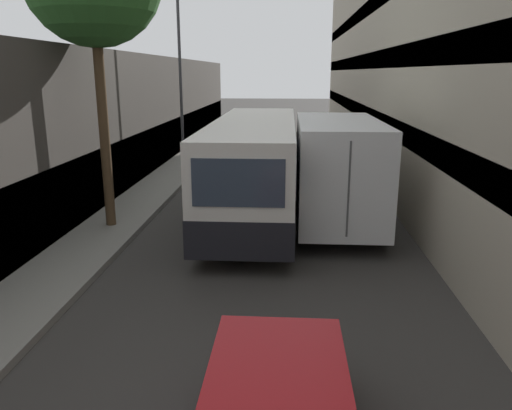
{
  "coord_description": "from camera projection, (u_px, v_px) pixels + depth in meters",
  "views": [
    {
      "loc": [
        0.67,
        0.4,
        4.46
      ],
      "look_at": [
        -0.03,
        11.1,
        1.6
      ],
      "focal_mm": 35.0,
      "sensor_mm": 36.0,
      "label": 1
    }
  ],
  "objects": [
    {
      "name": "street_lamp",
      "position": [
        179.0,
        47.0,
        20.09
      ],
      "size": [
        0.36,
        0.8,
        7.78
      ],
      "color": "#38383D",
      "rests_on": "sidewalk_left"
    },
    {
      "name": "bus",
      "position": [
        255.0,
        166.0,
        15.7
      ],
      "size": [
        2.47,
        10.41,
        3.04
      ],
      "color": "silver",
      "rests_on": "ground_plane"
    },
    {
      "name": "building_left_shopfront",
      "position": [
        52.0,
        144.0,
        15.08
      ],
      "size": [
        2.4,
        60.0,
        5.22
      ],
      "color": "#423D38",
      "rests_on": "ground_plane"
    },
    {
      "name": "sidewalk_left",
      "position": [
        122.0,
        218.0,
        15.54
      ],
      "size": [
        1.84,
        60.0,
        0.16
      ],
      "color": "gray",
      "rests_on": "ground_plane"
    },
    {
      "name": "building_right_apartment",
      "position": [
        461.0,
        43.0,
        13.58
      ],
      "size": [
        2.4,
        60.0,
        10.54
      ],
      "color": "#A89E89",
      "rests_on": "ground_plane"
    },
    {
      "name": "box_truck",
      "position": [
        335.0,
        166.0,
        15.35
      ],
      "size": [
        2.31,
        7.99,
        3.14
      ],
      "color": "silver",
      "rests_on": "ground_plane"
    },
    {
      "name": "ground_plane",
      "position": [
        266.0,
        223.0,
        15.27
      ],
      "size": [
        150.0,
        150.0,
        0.0
      ],
      "primitive_type": "plane",
      "color": "#33302D"
    }
  ]
}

